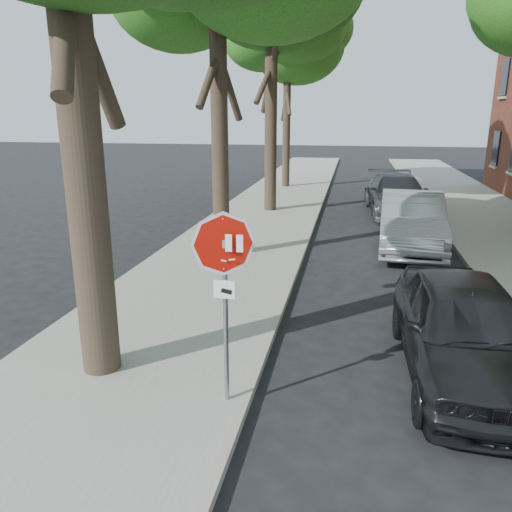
{
  "coord_description": "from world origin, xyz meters",
  "views": [
    {
      "loc": [
        0.82,
        -5.84,
        3.87
      ],
      "look_at": [
        -0.38,
        0.43,
        2.05
      ],
      "focal_mm": 35.0,
      "sensor_mm": 36.0,
      "label": 1
    }
  ],
  "objects": [
    {
      "name": "sidewalk_right",
      "position": [
        6.0,
        12.0,
        0.06
      ],
      "size": [
        4.0,
        55.0,
        0.12
      ],
      "primitive_type": "cube",
      "color": "gray",
      "rests_on": "ground"
    },
    {
      "name": "curb_left",
      "position": [
        -0.45,
        12.0,
        0.07
      ],
      "size": [
        0.12,
        55.0,
        0.13
      ],
      "primitive_type": "cube",
      "color": "#9E9384",
      "rests_on": "ground"
    },
    {
      "name": "stop_sign",
      "position": [
        -0.7,
        -0.03,
        1.95
      ],
      "size": [
        0.76,
        0.34,
        2.61
      ],
      "color": "gray",
      "rests_on": "sidewalk_left"
    },
    {
      "name": "car_a",
      "position": [
        2.6,
        1.53,
        0.76
      ],
      "size": [
        1.91,
        4.53,
        1.53
      ],
      "primitive_type": "imported",
      "rotation": [
        0.0,
        0.0,
        0.02
      ],
      "color": "black",
      "rests_on": "ground"
    },
    {
      "name": "ground",
      "position": [
        0.0,
        0.0,
        0.0
      ],
      "size": [
        120.0,
        120.0,
        0.0
      ],
      "primitive_type": "plane",
      "color": "black",
      "rests_on": "ground"
    },
    {
      "name": "tree_far",
      "position": [
        -2.72,
        21.11,
        7.21
      ],
      "size": [
        5.29,
        4.91,
        9.33
      ],
      "color": "black",
      "rests_on": "sidewalk_left"
    },
    {
      "name": "curb_right",
      "position": [
        3.95,
        12.0,
        0.07
      ],
      "size": [
        0.12,
        55.0,
        0.13
      ],
      "primitive_type": "cube",
      "color": "#9E9384",
      "rests_on": "ground"
    },
    {
      "name": "car_c",
      "position": [
        2.6,
        14.64,
        0.78
      ],
      "size": [
        2.57,
        5.53,
        1.56
      ],
      "primitive_type": "imported",
      "rotation": [
        0.0,
        0.0,
        0.07
      ],
      "color": "#48494D",
      "rests_on": "ground"
    },
    {
      "name": "sidewalk_left",
      "position": [
        -2.5,
        12.0,
        0.06
      ],
      "size": [
        4.0,
        55.0,
        0.12
      ],
      "primitive_type": "cube",
      "color": "gray",
      "rests_on": "ground"
    },
    {
      "name": "car_b",
      "position": [
        2.6,
        9.14,
        0.83
      ],
      "size": [
        2.02,
        5.1,
        1.65
      ],
      "primitive_type": "imported",
      "rotation": [
        0.0,
        0.0,
        -0.06
      ],
      "color": "#9FA1A7",
      "rests_on": "ground"
    }
  ]
}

